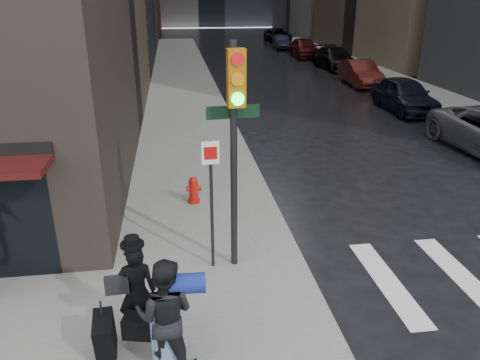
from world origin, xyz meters
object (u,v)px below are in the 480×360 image
object	(u,v)px
parked_car_1	(405,95)
parked_car_3	(335,58)
man_overcoat	(130,300)
fire_hydrant	(194,191)
man_jeans	(165,315)
parked_car_5	(282,42)
parked_car_2	(360,73)
traffic_light	(233,131)
parked_car_4	(304,48)
parked_car_6	(278,35)

from	to	relation	value
parked_car_1	parked_car_3	size ratio (longest dim) A/B	0.87
man_overcoat	fire_hydrant	size ratio (longest dim) A/B	2.59
man_jeans	parked_car_5	xyz separation A→B (m)	(11.30, 42.08, -0.41)
fire_hydrant	parked_car_1	size ratio (longest dim) A/B	0.16
parked_car_2	traffic_light	bearing A→B (deg)	-115.39
parked_car_1	parked_car_3	distance (m)	13.34
man_jeans	parked_car_4	world-z (taller)	man_jeans
parked_car_5	fire_hydrant	bearing A→B (deg)	-101.23
fire_hydrant	parked_car_1	distance (m)	14.33
man_overcoat	parked_car_3	distance (m)	30.97
fire_hydrant	parked_car_4	distance (m)	31.56
parked_car_4	parked_car_6	bearing A→B (deg)	89.71
parked_car_2	parked_car_4	world-z (taller)	parked_car_4
man_jeans	traffic_light	distance (m)	3.54
man_jeans	parked_car_6	distance (m)	50.27
man_overcoat	man_jeans	bearing A→B (deg)	128.27
parked_car_6	parked_car_5	bearing A→B (deg)	-98.44
man_overcoat	fire_hydrant	bearing A→B (deg)	-106.67
parked_car_5	parked_car_6	bearing A→B (deg)	86.16
traffic_light	fire_hydrant	world-z (taller)	traffic_light
parked_car_3	parked_car_6	world-z (taller)	parked_car_3
man_overcoat	parked_car_4	size ratio (longest dim) A/B	0.39
man_overcoat	fire_hydrant	world-z (taller)	man_overcoat
parked_car_1	parked_car_2	world-z (taller)	parked_car_1
parked_car_2	parked_car_4	xyz separation A→B (m)	(0.08, 13.30, 0.08)
parked_car_1	parked_car_6	bearing A→B (deg)	89.29
parked_car_2	parked_car_5	distance (m)	19.96
man_jeans	traffic_light	xyz separation A→B (m)	(1.34, 2.61, 1.98)
traffic_light	parked_car_2	world-z (taller)	traffic_light
man_overcoat	parked_car_5	world-z (taller)	man_overcoat
traffic_light	parked_car_1	world-z (taller)	traffic_light
man_jeans	fire_hydrant	distance (m)	5.96
traffic_light	parked_car_4	world-z (taller)	traffic_light
man_overcoat	parked_car_3	bearing A→B (deg)	-118.11
man_jeans	parked_car_5	bearing A→B (deg)	-92.15
parked_car_5	man_jeans	bearing A→B (deg)	-99.90
man_overcoat	parked_car_1	bearing A→B (deg)	-132.16
traffic_light	parked_car_2	xyz separation A→B (m)	(10.38, 19.51, -2.30)
man_overcoat	traffic_light	bearing A→B (deg)	-137.03
parked_car_3	traffic_light	bearing A→B (deg)	-115.13
man_jeans	parked_car_3	world-z (taller)	man_jeans
parked_car_1	man_overcoat	bearing A→B (deg)	-127.61
parked_car_3	parked_car_4	distance (m)	6.67
parked_car_1	parked_car_2	distance (m)	6.66
parked_car_4	man_jeans	bearing A→B (deg)	-106.34
parked_car_4	parked_car_6	xyz separation A→B (m)	(0.55, 13.30, -0.09)
fire_hydrant	parked_car_4	xyz separation A→B (m)	(11.12, 29.54, 0.36)
traffic_light	parked_car_1	size ratio (longest dim) A/B	0.96
parked_car_1	man_jeans	bearing A→B (deg)	-125.16
fire_hydrant	parked_car_5	xyz separation A→B (m)	(10.62, 36.19, 0.19)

